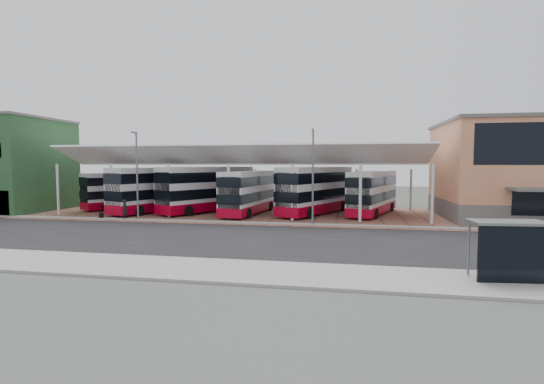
{
  "coord_description": "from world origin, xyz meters",
  "views": [
    {
      "loc": [
        4.56,
        -26.78,
        5.13
      ],
      "look_at": [
        -1.73,
        7.62,
        2.69
      ],
      "focal_mm": 26.0,
      "sensor_mm": 36.0,
      "label": 1
    }
  ],
  "objects_px": {
    "bus_4": "(316,190)",
    "pedestrian": "(125,210)",
    "bus_0": "(128,191)",
    "bus_shelter": "(517,244)",
    "bus_3": "(250,193)",
    "bus_1": "(158,190)",
    "bus_5": "(373,193)",
    "bus_2": "(208,189)"
  },
  "relations": [
    {
      "from": "bus_1",
      "to": "bus_4",
      "type": "height_order",
      "value": "bus_4"
    },
    {
      "from": "bus_4",
      "to": "bus_shelter",
      "type": "xyz_separation_m",
      "value": [
        10.1,
        -22.52,
        -0.72
      ]
    },
    {
      "from": "bus_3",
      "to": "bus_5",
      "type": "relative_size",
      "value": 1.01
    },
    {
      "from": "bus_5",
      "to": "bus_3",
      "type": "bearing_deg",
      "value": -153.01
    },
    {
      "from": "bus_2",
      "to": "bus_5",
      "type": "bearing_deg",
      "value": 31.82
    },
    {
      "from": "bus_3",
      "to": "bus_0",
      "type": "bearing_deg",
      "value": 178.33
    },
    {
      "from": "bus_1",
      "to": "bus_2",
      "type": "distance_m",
      "value": 5.42
    },
    {
      "from": "bus_0",
      "to": "bus_4",
      "type": "distance_m",
      "value": 22.02
    },
    {
      "from": "bus_shelter",
      "to": "bus_1",
      "type": "bearing_deg",
      "value": 136.3
    },
    {
      "from": "bus_0",
      "to": "pedestrian",
      "type": "xyz_separation_m",
      "value": [
        4.93,
        -8.86,
        -1.13
      ]
    },
    {
      "from": "bus_4",
      "to": "bus_3",
      "type": "bearing_deg",
      "value": -144.62
    },
    {
      "from": "bus_0",
      "to": "bus_5",
      "type": "height_order",
      "value": "bus_5"
    },
    {
      "from": "bus_4",
      "to": "bus_shelter",
      "type": "distance_m",
      "value": 24.69
    },
    {
      "from": "bus_3",
      "to": "pedestrian",
      "type": "relative_size",
      "value": 5.93
    },
    {
      "from": "bus_4",
      "to": "pedestrian",
      "type": "distance_m",
      "value": 18.76
    },
    {
      "from": "bus_shelter",
      "to": "bus_0",
      "type": "bearing_deg",
      "value": 138.04
    },
    {
      "from": "bus_0",
      "to": "bus_shelter",
      "type": "height_order",
      "value": "bus_0"
    },
    {
      "from": "bus_5",
      "to": "pedestrian",
      "type": "bearing_deg",
      "value": -141.45
    },
    {
      "from": "bus_2",
      "to": "bus_5",
      "type": "xyz_separation_m",
      "value": [
        17.37,
        0.99,
        -0.23
      ]
    },
    {
      "from": "bus_0",
      "to": "pedestrian",
      "type": "height_order",
      "value": "bus_0"
    },
    {
      "from": "pedestrian",
      "to": "bus_shelter",
      "type": "xyz_separation_m",
      "value": [
        27.15,
        -14.83,
        0.75
      ]
    },
    {
      "from": "bus_2",
      "to": "bus_shelter",
      "type": "distance_m",
      "value": 31.03
    },
    {
      "from": "bus_1",
      "to": "pedestrian",
      "type": "height_order",
      "value": "bus_1"
    },
    {
      "from": "bus_0",
      "to": "bus_2",
      "type": "relative_size",
      "value": 0.84
    },
    {
      "from": "bus_0",
      "to": "bus_shelter",
      "type": "bearing_deg",
      "value": -4.01
    },
    {
      "from": "bus_1",
      "to": "bus_5",
      "type": "relative_size",
      "value": 1.08
    },
    {
      "from": "bus_0",
      "to": "bus_4",
      "type": "height_order",
      "value": "bus_4"
    },
    {
      "from": "bus_0",
      "to": "bus_4",
      "type": "xyz_separation_m",
      "value": [
        21.98,
        -1.17,
        0.34
      ]
    },
    {
      "from": "bus_1",
      "to": "bus_5",
      "type": "distance_m",
      "value": 22.8
    },
    {
      "from": "bus_1",
      "to": "bus_3",
      "type": "height_order",
      "value": "bus_1"
    },
    {
      "from": "bus_0",
      "to": "bus_2",
      "type": "xyz_separation_m",
      "value": [
        10.33,
        -1.58,
        0.35
      ]
    },
    {
      "from": "bus_2",
      "to": "bus_4",
      "type": "distance_m",
      "value": 11.66
    },
    {
      "from": "bus_1",
      "to": "bus_5",
      "type": "xyz_separation_m",
      "value": [
        22.73,
        1.76,
        -0.18
      ]
    },
    {
      "from": "bus_2",
      "to": "bus_shelter",
      "type": "height_order",
      "value": "bus_2"
    },
    {
      "from": "bus_1",
      "to": "pedestrian",
      "type": "distance_m",
      "value": 6.66
    },
    {
      "from": "bus_5",
      "to": "bus_shelter",
      "type": "xyz_separation_m",
      "value": [
        4.39,
        -23.1,
        -0.5
      ]
    },
    {
      "from": "bus_0",
      "to": "bus_shelter",
      "type": "xyz_separation_m",
      "value": [
        32.08,
        -23.69,
        -0.38
      ]
    },
    {
      "from": "bus_0",
      "to": "bus_1",
      "type": "bearing_deg",
      "value": 7.02
    },
    {
      "from": "bus_1",
      "to": "bus_shelter",
      "type": "bearing_deg",
      "value": -17.71
    },
    {
      "from": "pedestrian",
      "to": "bus_shelter",
      "type": "relative_size",
      "value": 0.55
    },
    {
      "from": "bus_3",
      "to": "pedestrian",
      "type": "bearing_deg",
      "value": -140.47
    },
    {
      "from": "bus_3",
      "to": "bus_4",
      "type": "relative_size",
      "value": 0.93
    }
  ]
}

